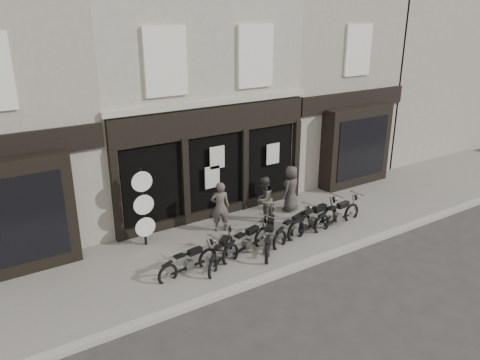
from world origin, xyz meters
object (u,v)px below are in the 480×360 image
man_centre (264,199)px  motorcycle_4 (293,230)px  motorcycle_2 (247,243)px  advert_sign_post (144,211)px  motorcycle_0 (189,264)px  motorcycle_1 (221,254)px  motorcycle_3 (270,236)px  man_left (220,207)px  man_right (291,189)px  motorcycle_5 (314,221)px  motorcycle_6 (338,216)px

man_centre → motorcycle_4: bearing=65.6°
motorcycle_2 → advert_sign_post: (-2.32, 2.03, 0.85)m
motorcycle_0 → motorcycle_1: 1.00m
motorcycle_3 → advert_sign_post: bearing=96.8°
man_left → motorcycle_2: bearing=109.9°
motorcycle_4 → man_right: size_ratio=1.23×
motorcycle_2 → motorcycle_3: size_ratio=1.04×
motorcycle_5 → motorcycle_6: (0.98, -0.07, -0.04)m
man_left → man_centre: size_ratio=1.07×
motorcycle_6 → motorcycle_1: bearing=175.3°
motorcycle_2 → man_right: man_right is taller
motorcycle_4 → motorcycle_5: motorcycle_5 is taller
advert_sign_post → motorcycle_5: bearing=-19.4°
motorcycle_6 → advert_sign_post: size_ratio=0.84×
man_right → motorcycle_6: bearing=85.0°
man_left → advert_sign_post: 2.45m
motorcycle_0 → advert_sign_post: advert_sign_post is taller
motorcycle_4 → man_right: man_right is taller
man_centre → man_left: bearing=-29.7°
motorcycle_2 → man_centre: bearing=26.0°
motorcycle_3 → man_left: man_left is taller
motorcycle_3 → man_centre: 1.89m
motorcycle_1 → advert_sign_post: (-1.38, 2.14, 0.88)m
motorcycle_4 → motorcycle_2: bearing=160.8°
man_left → man_right: (2.91, 0.05, -0.01)m
man_left → man_centre: bearing=-162.4°
motorcycle_6 → motorcycle_4: bearing=174.3°
motorcycle_0 → motorcycle_6: bearing=-7.8°
man_left → advert_sign_post: bearing=14.0°
man_centre → man_right: 1.32m
motorcycle_0 → motorcycle_5: bearing=-6.9°
motorcycle_3 → motorcycle_0: bearing=131.2°
motorcycle_2 → man_left: (0.08, 1.67, 0.55)m
advert_sign_post → motorcycle_2: bearing=-38.1°
motorcycle_5 → motorcycle_2: bearing=172.3°
motorcycle_1 → man_right: (3.94, 1.82, 0.57)m
motorcycle_2 → man_centre: (1.69, 1.52, 0.50)m
motorcycle_3 → man_left: (-0.69, 1.73, 0.50)m
motorcycle_2 → motorcycle_3: bearing=-20.9°
motorcycle_3 → motorcycle_2: bearing=126.2°
motorcycle_5 → advert_sign_post: bearing=149.7°
motorcycle_0 → motorcycle_5: size_ratio=0.81×
motorcycle_2 → man_centre: 2.33m
advert_sign_post → man_centre: bearing=-4.1°
motorcycle_6 → man_left: 3.92m
motorcycle_1 → motorcycle_0: bearing=138.6°
motorcycle_4 → man_centre: (-0.01, 1.57, 0.50)m
motorcycle_0 → motorcycle_2: bearing=-5.6°
motorcycle_0 → advert_sign_post: bearing=92.2°
motorcycle_6 → man_left: size_ratio=1.30×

